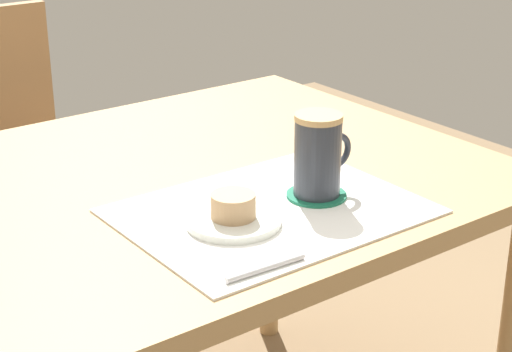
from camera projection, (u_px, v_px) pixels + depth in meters
dining_table at (189, 213)px, 1.55m from camera, size 1.07×0.87×0.70m
wooden_chair at (3, 173)px, 2.14m from camera, size 0.43×0.43×0.87m
placemat at (271, 211)px, 1.38m from camera, size 0.47×0.36×0.00m
pastry_plate at (233, 221)px, 1.32m from camera, size 0.15×0.15×0.01m
pastry at (233, 206)px, 1.31m from camera, size 0.07×0.07×0.04m
coffee_coaster at (316, 195)px, 1.42m from camera, size 0.10×0.10×0.00m
coffee_mug at (319, 154)px, 1.40m from camera, size 0.11×0.08×0.14m
teaspoon at (266, 268)px, 1.18m from camera, size 0.13×0.02×0.01m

